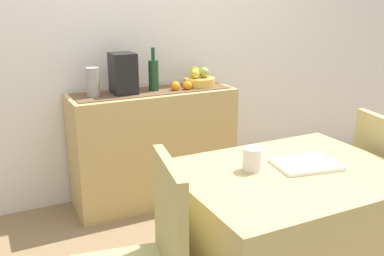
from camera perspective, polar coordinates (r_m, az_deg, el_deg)
name	(u,v)px	position (r m, az deg, el deg)	size (l,w,h in m)	color
room_wall_rear	(143,15)	(3.30, -6.50, 14.52)	(6.40, 0.06, 2.70)	silver
sideboard_console	(154,147)	(3.22, -5.04, -2.47)	(1.18, 0.42, 0.84)	tan
table_runner	(152,91)	(3.10, -5.24, 4.89)	(1.11, 0.32, 0.01)	brown
fruit_bowl	(200,82)	(3.25, 1.00, 6.10)	(0.23, 0.23, 0.06)	gold
apple_right	(195,74)	(3.21, 0.37, 7.12)	(0.07, 0.07, 0.07)	gold
apple_left	(204,72)	(3.25, 1.61, 7.32)	(0.08, 0.08, 0.08)	#8E9B40
apple_rear	(195,71)	(3.28, 0.39, 7.44)	(0.08, 0.08, 0.08)	gold
wine_bottle	(154,75)	(3.09, -5.08, 6.98)	(0.07, 0.07, 0.31)	#183F22
coffee_maker	(123,74)	(3.01, -9.05, 7.05)	(0.16, 0.18, 0.28)	black
ceramic_vase	(93,82)	(2.96, -12.89, 5.85)	(0.09, 0.09, 0.20)	gray
orange_loose_end	(176,86)	(3.10, -2.18, 5.52)	(0.07, 0.07, 0.07)	orange
orange_loose_mid	(187,85)	(3.12, -0.60, 5.62)	(0.07, 0.07, 0.07)	orange
dining_table	(286,244)	(2.14, 12.29, -14.73)	(1.00, 0.77, 0.74)	tan
open_book	(306,164)	(2.04, 14.77, -4.62)	(0.28, 0.21, 0.02)	white
coffee_cup	(252,159)	(1.94, 7.92, -4.06)	(0.09, 0.09, 0.10)	silver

